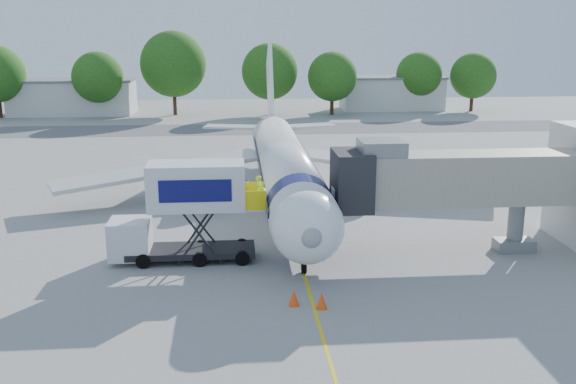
{
  "coord_description": "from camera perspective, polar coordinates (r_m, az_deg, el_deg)",
  "views": [
    {
      "loc": [
        -3.48,
        -40.99,
        12.36
      ],
      "look_at": [
        -0.43,
        -4.65,
        3.2
      ],
      "focal_mm": 40.0,
      "sensor_mm": 36.0,
      "label": 1
    }
  ],
  "objects": [
    {
      "name": "catering_hiloader",
      "position": [
        35.43,
        -9.14,
        -1.81
      ],
      "size": [
        8.5,
        2.44,
        5.5
      ],
      "color": "black",
      "rests_on": "ground"
    },
    {
      "name": "guidance_line",
      "position": [
        42.96,
        0.05,
        -2.62
      ],
      "size": [
        0.15,
        70.0,
        0.01
      ],
      "primitive_type": "cube",
      "color": "yellow",
      "rests_on": "ground"
    },
    {
      "name": "tree_f",
      "position": [
        105.72,
        11.57,
        10.16
      ],
      "size": [
        7.25,
        7.25,
        9.25
      ],
      "color": "#382314",
      "rests_on": "ground"
    },
    {
      "name": "tree_b",
      "position": [
        99.68,
        -16.56,
        9.75
      ],
      "size": [
        7.48,
        7.48,
        9.54
      ],
      "color": "#382314",
      "rests_on": "ground"
    },
    {
      "name": "outbuilding_right",
      "position": [
        106.54,
        9.17,
        8.7
      ],
      "size": [
        16.4,
        7.4,
        5.3
      ],
      "color": "silver",
      "rests_on": "ground"
    },
    {
      "name": "tree_g",
      "position": [
        106.67,
        16.14,
        9.9
      ],
      "size": [
        7.19,
        7.19,
        9.16
      ],
      "color": "#382314",
      "rests_on": "ground"
    },
    {
      "name": "tree_e",
      "position": [
        98.09,
        3.96,
        10.2
      ],
      "size": [
        7.43,
        7.43,
        9.48
      ],
      "color": "#382314",
      "rests_on": "ground"
    },
    {
      "name": "tree_d",
      "position": [
        97.74,
        -1.63,
        10.66
      ],
      "size": [
        8.41,
        8.41,
        10.72
      ],
      "color": "#382314",
      "rests_on": "ground"
    },
    {
      "name": "aircraft",
      "position": [
        46.22,
        -0.38,
        2.35
      ],
      "size": [
        34.17,
        37.73,
        11.35
      ],
      "color": "white",
      "rests_on": "ground"
    },
    {
      "name": "safety_cone_b",
      "position": [
        30.09,
        0.53,
        -9.38
      ],
      "size": [
        0.49,
        0.49,
        0.78
      ],
      "color": "#FC4B0D",
      "rests_on": "ground"
    },
    {
      "name": "tree_c",
      "position": [
        99.11,
        -10.17,
        11.13
      ],
      "size": [
        9.82,
        9.82,
        12.51
      ],
      "color": "#382314",
      "rests_on": "ground"
    },
    {
      "name": "safety_cone_a",
      "position": [
        29.82,
        3.02,
        -9.62
      ],
      "size": [
        0.49,
        0.49,
        0.78
      ],
      "color": "#FC4B0D",
      "rests_on": "ground"
    },
    {
      "name": "ground_tug",
      "position": [
        27.25,
        11.79,
        -11.67
      ],
      "size": [
        3.22,
        1.87,
        1.24
      ],
      "rotation": [
        0.0,
        0.0,
        -0.09
      ],
      "color": "silver",
      "rests_on": "ground"
    },
    {
      "name": "outbuilding_left",
      "position": [
        104.38,
        -18.55,
        8.04
      ],
      "size": [
        18.4,
        8.4,
        5.3
      ],
      "color": "silver",
      "rests_on": "ground"
    },
    {
      "name": "jet_bridge",
      "position": [
        36.76,
        13.51,
        1.1
      ],
      "size": [
        13.9,
        3.2,
        6.6
      ],
      "color": "#A7A28F",
      "rests_on": "ground"
    },
    {
      "name": "ground",
      "position": [
        42.96,
        0.05,
        -2.62
      ],
      "size": [
        160.0,
        160.0,
        0.0
      ],
      "primitive_type": "plane",
      "color": "gray",
      "rests_on": "ground"
    },
    {
      "name": "taxiway_strip",
      "position": [
        83.98,
        -2.38,
        5.63
      ],
      "size": [
        120.0,
        10.0,
        0.01
      ],
      "primitive_type": "cube",
      "color": "#59595B",
      "rests_on": "ground"
    }
  ]
}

